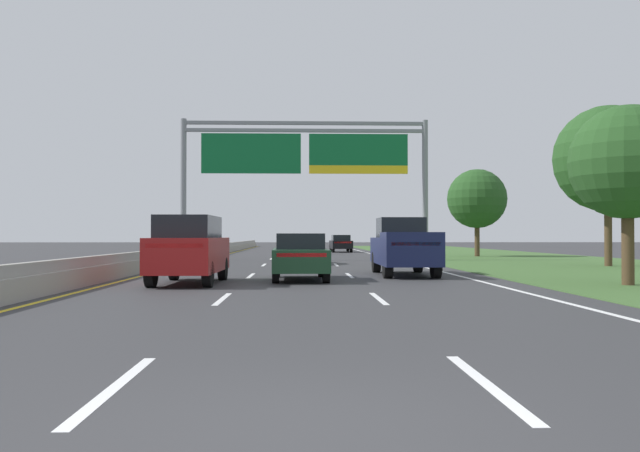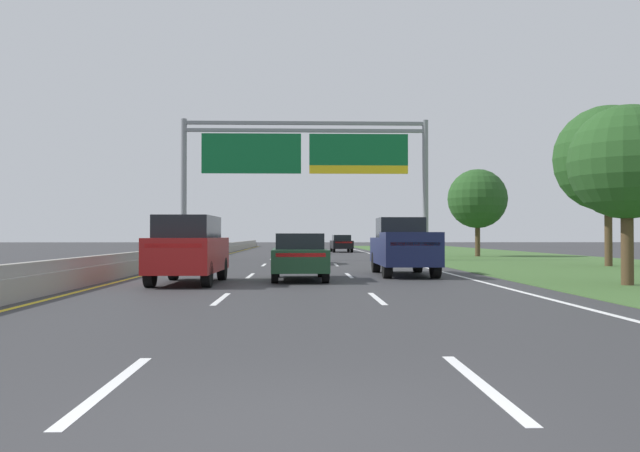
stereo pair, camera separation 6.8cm
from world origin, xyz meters
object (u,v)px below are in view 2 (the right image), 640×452
(roadside_tree_mid, at_px, (608,159))
(car_black_right_lane_sedan, at_px, (341,243))
(overhead_sign_gantry, at_px, (305,160))
(car_silver_centre_lane_sedan, at_px, (300,248))
(pickup_truck_navy, at_px, (403,247))
(car_white_centre_lane_sedan, at_px, (301,244))
(car_red_left_lane_suv, at_px, (189,248))
(car_darkgreen_centre_lane_sedan, at_px, (299,256))
(roadside_tree_near, at_px, (627,163))
(roadside_tree_far, at_px, (477,199))

(roadside_tree_mid, bearing_deg, car_black_right_lane_sedan, 111.67)
(overhead_sign_gantry, distance_m, car_silver_centre_lane_sedan, 7.09)
(car_black_right_lane_sedan, bearing_deg, car_silver_centre_lane_sedan, 169.83)
(pickup_truck_navy, xyz_separation_m, car_white_centre_lane_sedan, (-3.85, 29.40, -0.26))
(car_red_left_lane_suv, bearing_deg, car_black_right_lane_sedan, -9.45)
(car_red_left_lane_suv, xyz_separation_m, car_darkgreen_centre_lane_sedan, (3.46, 1.57, -0.28))
(roadside_tree_mid, bearing_deg, roadside_tree_near, -113.27)
(car_black_right_lane_sedan, xyz_separation_m, car_darkgreen_centre_lane_sedan, (-3.76, -37.64, 0.00))
(car_black_right_lane_sedan, bearing_deg, roadside_tree_far, -147.06)
(car_silver_centre_lane_sedan, distance_m, car_black_right_lane_sedan, 25.14)
(pickup_truck_navy, bearing_deg, car_silver_centre_lane_sedan, 21.67)
(car_black_right_lane_sedan, height_order, roadside_tree_near, roadside_tree_near)
(pickup_truck_navy, xyz_separation_m, car_black_right_lane_sedan, (-0.18, 35.04, -0.26))
(car_silver_centre_lane_sedan, bearing_deg, pickup_truck_navy, -158.85)
(car_silver_centre_lane_sedan, bearing_deg, car_darkgreen_centre_lane_sedan, 179.99)
(car_black_right_lane_sedan, xyz_separation_m, roadside_tree_near, (6.06, -40.49, 2.87))
(roadside_tree_near, height_order, roadside_tree_mid, roadside_tree_mid)
(car_black_right_lane_sedan, height_order, car_red_left_lane_suv, car_red_left_lane_suv)
(car_darkgreen_centre_lane_sedan, height_order, roadside_tree_mid, roadside_tree_mid)
(car_black_right_lane_sedan, bearing_deg, car_white_centre_lane_sedan, 145.37)
(car_black_right_lane_sedan, relative_size, roadside_tree_near, 0.82)
(roadside_tree_near, bearing_deg, roadside_tree_far, 83.86)
(car_darkgreen_centre_lane_sedan, relative_size, roadside_tree_mid, 0.56)
(roadside_tree_near, bearing_deg, car_black_right_lane_sedan, 98.51)
(car_silver_centre_lane_sedan, relative_size, car_darkgreen_centre_lane_sedan, 0.99)
(roadside_tree_far, bearing_deg, car_black_right_lane_sedan, 124.48)
(overhead_sign_gantry, xyz_separation_m, roadside_tree_far, (12.46, 7.05, -1.96))
(car_red_left_lane_suv, relative_size, car_darkgreen_centre_lane_sedan, 1.07)
(car_red_left_lane_suv, relative_size, roadside_tree_near, 0.87)
(overhead_sign_gantry, bearing_deg, roadside_tree_near, -64.92)
(car_darkgreen_centre_lane_sedan, bearing_deg, pickup_truck_navy, -57.72)
(pickup_truck_navy, distance_m, roadside_tree_near, 8.43)
(pickup_truck_navy, height_order, car_white_centre_lane_sedan, pickup_truck_navy)
(overhead_sign_gantry, distance_m, roadside_tree_mid, 16.88)
(pickup_truck_navy, bearing_deg, car_black_right_lane_sedan, 0.74)
(pickup_truck_navy, relative_size, car_black_right_lane_sedan, 1.22)
(roadside_tree_near, distance_m, roadside_tree_mid, 13.29)
(car_silver_centre_lane_sedan, bearing_deg, roadside_tree_far, -47.49)
(car_black_right_lane_sedan, distance_m, car_red_left_lane_suv, 39.88)
(overhead_sign_gantry, xyz_separation_m, roadside_tree_near, (9.51, -20.33, -2.43))
(car_darkgreen_centre_lane_sedan, height_order, roadside_tree_far, roadside_tree_far)
(car_black_right_lane_sedan, distance_m, roadside_tree_far, 16.26)
(car_black_right_lane_sedan, height_order, car_darkgreen_centre_lane_sedan, same)
(overhead_sign_gantry, xyz_separation_m, roadside_tree_mid, (14.73, -8.21, -0.86))
(car_black_right_lane_sedan, height_order, car_white_centre_lane_sedan, same)
(car_black_right_lane_sedan, relative_size, roadside_tree_far, 0.71)
(car_black_right_lane_sedan, xyz_separation_m, car_white_centre_lane_sedan, (-3.68, -5.64, 0.00))
(car_black_right_lane_sedan, height_order, roadside_tree_mid, roadside_tree_mid)
(car_red_left_lane_suv, bearing_deg, overhead_sign_gantry, -10.21)
(pickup_truck_navy, bearing_deg, roadside_tree_mid, -58.54)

